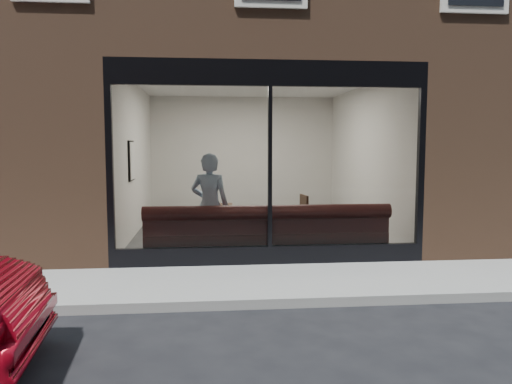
{
  "coord_description": "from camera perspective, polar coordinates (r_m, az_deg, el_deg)",
  "views": [
    {
      "loc": [
        -0.97,
        -5.69,
        1.91
      ],
      "look_at": [
        -0.18,
        2.4,
        1.13
      ],
      "focal_mm": 35.0,
      "sensor_mm": 36.0,
      "label": 1
    }
  ],
  "objects": [
    {
      "name": "wall_poster",
      "position": [
        10.13,
        -13.96,
        3.49
      ],
      "size": [
        0.02,
        0.55,
        0.73
      ],
      "primitive_type": "cube",
      "color": "white",
      "rests_on": "cafe_wall_left"
    },
    {
      "name": "cafe_wall_left",
      "position": [
        10.8,
        -13.66,
        3.69
      ],
      "size": [
        0.0,
        6.0,
        6.0
      ],
      "primitive_type": "plane",
      "rotation": [
        1.57,
        0.0,
        1.57
      ],
      "color": "silver",
      "rests_on": "ground"
    },
    {
      "name": "storefront_glass",
      "position": [
        7.78,
        1.62,
        2.83
      ],
      "size": [
        4.8,
        0.0,
        4.8
      ],
      "primitive_type": "plane",
      "rotation": [
        1.57,
        0.0,
        0.0
      ],
      "color": "white",
      "rests_on": "storefront_kick"
    },
    {
      "name": "storefront_kick",
      "position": [
        8.0,
        1.57,
        -7.23
      ],
      "size": [
        5.0,
        0.1,
        0.3
      ],
      "primitive_type": "cube",
      "color": "black",
      "rests_on": "ground"
    },
    {
      "name": "banquette",
      "position": [
        8.37,
        1.23,
        -6.13
      ],
      "size": [
        4.0,
        0.55,
        0.45
      ],
      "primitive_type": "cube",
      "color": "#3E1816",
      "rests_on": "cafe_floor"
    },
    {
      "name": "host_building_backfill",
      "position": [
        16.72,
        -2.22,
        4.43
      ],
      "size": [
        5.0,
        6.0,
        3.2
      ],
      "primitive_type": "cube",
      "color": "brown",
      "rests_on": "ground"
    },
    {
      "name": "storefront_mullion",
      "position": [
        7.81,
        1.6,
        2.84
      ],
      "size": [
        0.06,
        0.1,
        2.5
      ],
      "primitive_type": "cube",
      "color": "black",
      "rests_on": "storefront_kick"
    },
    {
      "name": "cafe_chair_right",
      "position": [
        9.56,
        4.39,
        -4.59
      ],
      "size": [
        0.48,
        0.48,
        0.04
      ],
      "primitive_type": "cube",
      "rotation": [
        0.0,
        0.0,
        3.25
      ],
      "color": "black",
      "rests_on": "cafe_floor"
    },
    {
      "name": "cafe_floor",
      "position": [
        10.9,
        -0.35,
        -4.5
      ],
      "size": [
        6.0,
        6.0,
        0.0
      ],
      "primitive_type": "plane",
      "color": "#2D2D30",
      "rests_on": "ground"
    },
    {
      "name": "host_building_pier_left",
      "position": [
        13.97,
        -17.05,
        3.98
      ],
      "size": [
        2.5,
        12.0,
        3.2
      ],
      "primitive_type": "cube",
      "color": "brown",
      "rests_on": "ground"
    },
    {
      "name": "person",
      "position": [
        8.43,
        -5.31,
        -1.54
      ],
      "size": [
        0.73,
        0.57,
        1.76
      ],
      "primitive_type": "imported",
      "rotation": [
        0.0,
        0.0,
        2.88
      ],
      "color": "#A6C1DC",
      "rests_on": "cafe_floor"
    },
    {
      "name": "cafe_table_right",
      "position": [
        8.89,
        3.84,
        -2.09
      ],
      "size": [
        0.84,
        0.84,
        0.04
      ],
      "primitive_type": "cube",
      "rotation": [
        0.0,
        0.0,
        -0.35
      ],
      "color": "black",
      "rests_on": "cafe_floor"
    },
    {
      "name": "cafe_ceiling",
      "position": [
        10.81,
        -0.36,
        12.29
      ],
      "size": [
        6.0,
        6.0,
        0.0
      ],
      "primitive_type": "plane",
      "rotation": [
        3.14,
        0.0,
        0.0
      ],
      "color": "white",
      "rests_on": "host_building_upper"
    },
    {
      "name": "kerb_near",
      "position": [
        6.02,
        4.1,
        -12.45
      ],
      "size": [
        40.0,
        0.1,
        0.12
      ],
      "primitive_type": "cube",
      "color": "gray",
      "rests_on": "ground"
    },
    {
      "name": "ground",
      "position": [
        6.08,
        4.01,
        -12.85
      ],
      "size": [
        120.0,
        120.0,
        0.0
      ],
      "primitive_type": "plane",
      "color": "black",
      "rests_on": "ground"
    },
    {
      "name": "cafe_wall_right",
      "position": [
        11.24,
        12.42,
        3.78
      ],
      "size": [
        0.0,
        6.0,
        6.0
      ],
      "primitive_type": "plane",
      "rotation": [
        1.57,
        0.0,
        -1.57
      ],
      "color": "silver",
      "rests_on": "ground"
    },
    {
      "name": "host_building_pier_right",
      "position": [
        14.48,
        13.52,
        4.12
      ],
      "size": [
        2.5,
        12.0,
        3.2
      ],
      "primitive_type": "cube",
      "color": "brown",
      "rests_on": "ground"
    },
    {
      "name": "storefront_header",
      "position": [
        7.88,
        1.63,
        13.43
      ],
      "size": [
        5.0,
        0.1,
        0.4
      ],
      "primitive_type": "cube",
      "color": "black",
      "rests_on": "host_building_upper"
    },
    {
      "name": "cafe_wall_back",
      "position": [
        13.72,
        -1.49,
        4.2
      ],
      "size": [
        5.0,
        0.0,
        5.0
      ],
      "primitive_type": "plane",
      "rotation": [
        1.57,
        0.0,
        0.0
      ],
      "color": "silver",
      "rests_on": "ground"
    },
    {
      "name": "cafe_table_left",
      "position": [
        9.56,
        -4.45,
        -1.56
      ],
      "size": [
        0.61,
        0.61,
        0.04
      ],
      "primitive_type": "cube",
      "rotation": [
        0.0,
        0.0,
        -0.05
      ],
      "color": "black",
      "rests_on": "cafe_floor"
    },
    {
      "name": "sidewalk_near",
      "position": [
        7.02,
        2.64,
        -10.26
      ],
      "size": [
        40.0,
        2.0,
        0.01
      ],
      "primitive_type": "cube",
      "color": "gray",
      "rests_on": "ground"
    }
  ]
}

